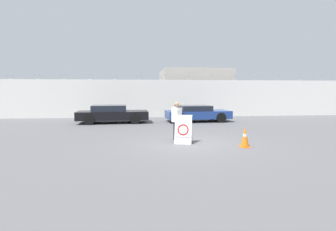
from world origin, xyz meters
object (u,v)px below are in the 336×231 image
(barricade_sign, at_px, (183,129))
(parked_car_front_coupe, at_px, (112,114))
(traffic_cone_near, at_px, (245,137))
(parked_car_rear_sedan, at_px, (197,113))
(security_guard, at_px, (177,119))

(barricade_sign, relative_size, parked_car_front_coupe, 0.25)
(traffic_cone_near, bearing_deg, parked_car_front_coupe, 124.51)
(parked_car_front_coupe, bearing_deg, traffic_cone_near, -58.20)
(barricade_sign, bearing_deg, traffic_cone_near, -11.48)
(barricade_sign, xyz_separation_m, parked_car_rear_sedan, (2.21, 7.33, 0.02))
(security_guard, xyz_separation_m, parked_car_front_coupe, (-3.33, 6.62, -0.29))
(traffic_cone_near, relative_size, parked_car_front_coupe, 0.17)
(traffic_cone_near, xyz_separation_m, parked_car_rear_sedan, (0.06, 8.37, 0.19))
(security_guard, height_order, parked_car_front_coupe, security_guard)
(parked_car_front_coupe, bearing_deg, barricade_sign, -66.64)
(security_guard, relative_size, traffic_cone_near, 2.08)
(barricade_sign, height_order, parked_car_front_coupe, parked_car_front_coupe)
(barricade_sign, xyz_separation_m, traffic_cone_near, (2.14, -1.04, -0.17))
(barricade_sign, height_order, security_guard, security_guard)
(traffic_cone_near, relative_size, parked_car_rear_sedan, 0.18)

